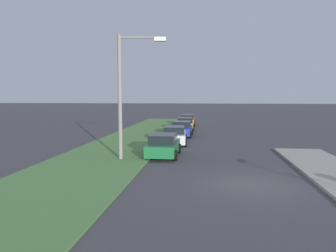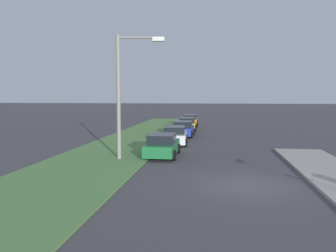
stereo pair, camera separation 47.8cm
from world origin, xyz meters
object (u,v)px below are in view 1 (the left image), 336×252
at_px(parked_car_orange, 187,120).
at_px(parked_car_yellow, 185,124).
at_px(parked_car_white, 174,135).
at_px(streetlight, 126,88).
at_px(parked_car_blue, 182,129).
at_px(parked_car_green, 163,146).

bearing_deg(parked_car_orange, parked_car_yellow, 179.51).
height_order(parked_car_white, streetlight, streetlight).
xyz_separation_m(parked_car_white, parked_car_yellow, (10.85, -0.17, 0.00)).
distance_m(parked_car_blue, streetlight, 13.39).
distance_m(parked_car_yellow, streetlight, 18.62).
distance_m(parked_car_white, parked_car_orange, 16.51).
xyz_separation_m(parked_car_white, parked_car_orange, (16.51, -0.08, 0.00)).
relative_size(parked_car_green, parked_car_orange, 0.99).
bearing_deg(parked_car_blue, streetlight, 170.30).
bearing_deg(streetlight, parked_car_green, -50.82).
distance_m(parked_car_blue, parked_car_yellow, 5.45).
distance_m(parked_car_white, parked_car_blue, 5.40).
bearing_deg(parked_car_white, parked_car_green, 174.88).
relative_size(parked_car_blue, streetlight, 0.58).
bearing_deg(parked_car_blue, parked_car_green, 179.16).
bearing_deg(parked_car_white, parked_car_orange, -3.58).
height_order(parked_car_white, parked_car_orange, same).
bearing_deg(parked_car_yellow, parked_car_orange, -0.63).
distance_m(parked_car_orange, streetlight, 24.14).
height_order(parked_car_white, parked_car_blue, same).
height_order(parked_car_white, parked_car_yellow, same).
height_order(parked_car_blue, parked_car_orange, same).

